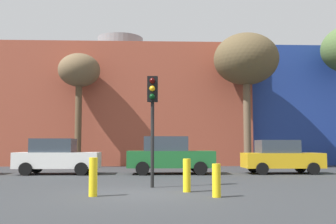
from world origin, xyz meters
The scene contains 11 objects.
ground_plane centered at (0.00, 0.00, 0.00)m, with size 200.00×200.00×0.00m, color #2D3033.
building_backdrop centered at (-2.55, 22.89, 4.52)m, with size 39.86×13.40×10.97m.
parked_car_1 centered at (-4.48, 8.44, 0.89)m, with size 4.15×2.03×1.80m.
parked_car_2 centered at (1.23, 8.44, 0.95)m, with size 4.40×2.16×1.91m.
parked_car_3 centered at (7.00, 8.44, 0.86)m, with size 3.99×1.96×1.73m.
traffic_light_island centered at (0.37, 1.81, 2.85)m, with size 0.38×0.37×3.88m.
bare_tree_1 centered at (6.65, 14.18, 7.17)m, with size 4.35×4.35×9.00m.
bare_tree_2 centered at (-4.63, 14.84, 6.34)m, with size 2.83×2.83×7.69m.
bollard_yellow_0 centered at (-1.31, -0.56, 0.55)m, with size 0.24×0.24×1.10m, color yellow.
bollard_yellow_1 centered at (2.17, -0.88, 0.47)m, with size 0.24×0.24×0.93m, color yellow.
bollard_yellow_2 centered at (1.45, 0.45, 0.52)m, with size 0.24×0.24×1.03m, color yellow.
Camera 1 is at (0.39, -12.13, 1.44)m, focal length 42.75 mm.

